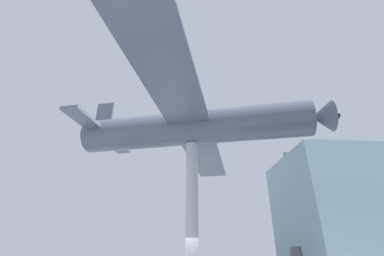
{
  "coord_description": "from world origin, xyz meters",
  "views": [
    {
      "loc": [
        13.2,
        -0.78,
        1.9
      ],
      "look_at": [
        0.0,
        0.0,
        8.3
      ],
      "focal_mm": 24.0,
      "sensor_mm": 36.0,
      "label": 1
    }
  ],
  "objects": [
    {
      "name": "support_pylon_central",
      "position": [
        0.0,
        0.0,
        3.66
      ],
      "size": [
        0.63,
        0.63,
        7.32
      ],
      "color": "#B7B7BC",
      "rests_on": "ground_plane"
    },
    {
      "name": "glass_pavilion_left",
      "position": [
        -9.65,
        15.95,
        4.99
      ],
      "size": [
        9.4,
        13.71,
        10.56
      ],
      "color": "#7593A3",
      "rests_on": "ground_plane"
    },
    {
      "name": "suspended_airplane",
      "position": [
        0.05,
        0.18,
        8.31
      ],
      "size": [
        20.43,
        14.42,
        3.24
      ],
      "rotation": [
        0.0,
        0.0,
        -0.25
      ],
      "color": "#4C5666",
      "rests_on": "support_pylon_central"
    }
  ]
}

